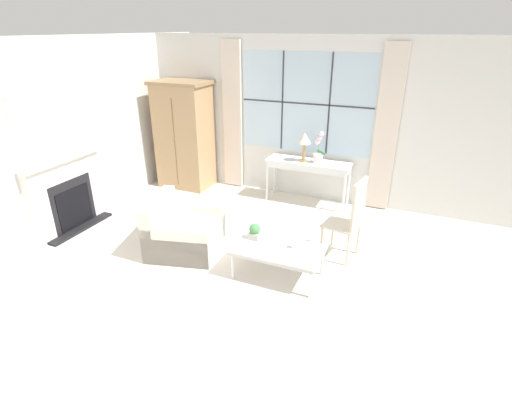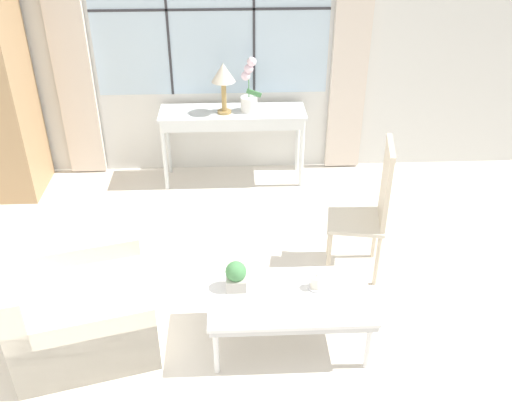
{
  "view_description": "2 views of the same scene",
  "coord_description": "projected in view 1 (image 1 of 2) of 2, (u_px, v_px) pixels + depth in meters",
  "views": [
    {
      "loc": [
        1.99,
        -3.76,
        2.91
      ],
      "look_at": [
        0.13,
        0.54,
        0.76
      ],
      "focal_mm": 28.0,
      "sensor_mm": 36.0,
      "label": 1
    },
    {
      "loc": [
        0.18,
        -2.68,
        2.94
      ],
      "look_at": [
        0.34,
        0.75,
        0.82
      ],
      "focal_mm": 40.0,
      "sensor_mm": 36.0,
      "label": 2
    }
  ],
  "objects": [
    {
      "name": "ground_plane",
      "position": [
        230.0,
        278.0,
        5.07
      ],
      "size": [
        14.0,
        14.0,
        0.0
      ],
      "primitive_type": "plane",
      "color": "silver"
    },
    {
      "name": "wall_back_windowed",
      "position": [
        305.0,
        120.0,
        7.0
      ],
      "size": [
        7.2,
        0.14,
        2.8
      ],
      "color": "silver",
      "rests_on": "ground_plane"
    },
    {
      "name": "wall_left",
      "position": [
        67.0,
        135.0,
        6.08
      ],
      "size": [
        0.06,
        7.2,
        2.8
      ],
      "primitive_type": "cube",
      "color": "silver",
      "rests_on": "ground_plane"
    },
    {
      "name": "fireplace",
      "position": [
        65.0,
        187.0,
        6.06
      ],
      "size": [
        0.34,
        1.38,
        2.12
      ],
      "color": "black",
      "rests_on": "ground_plane"
    },
    {
      "name": "armoire",
      "position": [
        184.0,
        135.0,
        7.64
      ],
      "size": [
        1.05,
        0.73,
        2.01
      ],
      "color": "tan",
      "rests_on": "ground_plane"
    },
    {
      "name": "console_table",
      "position": [
        308.0,
        166.0,
        6.98
      ],
      "size": [
        1.47,
        0.45,
        0.77
      ],
      "color": "silver",
      "rests_on": "ground_plane"
    },
    {
      "name": "table_lamp",
      "position": [
        304.0,
        140.0,
        6.78
      ],
      "size": [
        0.23,
        0.23,
        0.5
      ],
      "color": "#9E7F47",
      "rests_on": "console_table"
    },
    {
      "name": "potted_orchid",
      "position": [
        319.0,
        151.0,
        6.79
      ],
      "size": [
        0.21,
        0.17,
        0.55
      ],
      "color": "white",
      "rests_on": "console_table"
    },
    {
      "name": "armchair_upholstered",
      "position": [
        183.0,
        233.0,
        5.64
      ],
      "size": [
        1.14,
        1.2,
        0.76
      ],
      "color": "beige",
      "rests_on": "ground_plane"
    },
    {
      "name": "side_chair_wooden",
      "position": [
        350.0,
        216.0,
        5.25
      ],
      "size": [
        0.51,
        0.51,
        1.15
      ],
      "color": "beige",
      "rests_on": "ground_plane"
    },
    {
      "name": "coffee_table",
      "position": [
        278.0,
        251.0,
        4.95
      ],
      "size": [
        1.11,
        0.63,
        0.42
      ],
      "color": "silver",
      "rests_on": "ground_plane"
    },
    {
      "name": "potted_plant_small",
      "position": [
        255.0,
        231.0,
        5.1
      ],
      "size": [
        0.14,
        0.14,
        0.21
      ],
      "color": "#BCB7AD",
      "rests_on": "coffee_table"
    },
    {
      "name": "pillar_candle",
      "position": [
        295.0,
        245.0,
        4.91
      ],
      "size": [
        0.12,
        0.12,
        0.11
      ],
      "color": "silver",
      "rests_on": "coffee_table"
    }
  ]
}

